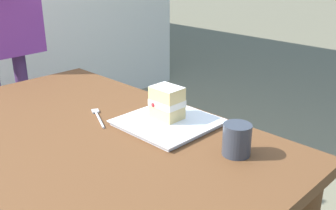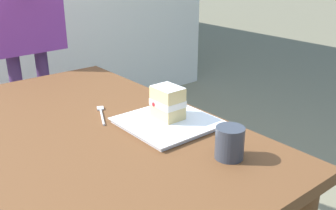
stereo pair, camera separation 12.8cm
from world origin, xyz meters
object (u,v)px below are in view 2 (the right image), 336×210
(patio_table, at_px, (80,157))
(dessert_fork, at_px, (102,114))
(diner_person, at_px, (20,6))
(cake_slice, at_px, (168,103))
(dessert_plate, at_px, (168,122))
(coffee_cup, at_px, (230,142))

(patio_table, bearing_deg, dessert_fork, -61.53)
(diner_person, bearing_deg, cake_slice, -176.91)
(cake_slice, distance_m, diner_person, 1.16)
(patio_table, distance_m, dessert_plate, 0.32)
(patio_table, relative_size, cake_slice, 12.03)
(dessert_fork, height_order, diner_person, diner_person)
(patio_table, bearing_deg, coffee_cup, -149.51)
(cake_slice, relative_size, coffee_cup, 1.19)
(patio_table, xyz_separation_m, coffee_cup, (-0.43, -0.25, 0.14))
(coffee_cup, bearing_deg, patio_table, 30.49)
(cake_slice, bearing_deg, coffee_cup, 175.44)
(cake_slice, xyz_separation_m, coffee_cup, (-0.30, 0.02, -0.02))
(diner_person, bearing_deg, coffee_cup, -178.52)
(dessert_plate, relative_size, coffee_cup, 3.13)
(patio_table, distance_m, coffee_cup, 0.52)
(diner_person, bearing_deg, dessert_fork, 174.91)
(dessert_plate, distance_m, cake_slice, 0.07)
(cake_slice, height_order, dessert_fork, cake_slice)
(patio_table, relative_size, coffee_cup, 14.26)
(patio_table, bearing_deg, cake_slice, -114.40)
(patio_table, height_order, dessert_plate, dessert_plate)
(dessert_fork, xyz_separation_m, coffee_cup, (-0.50, -0.12, 0.04))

